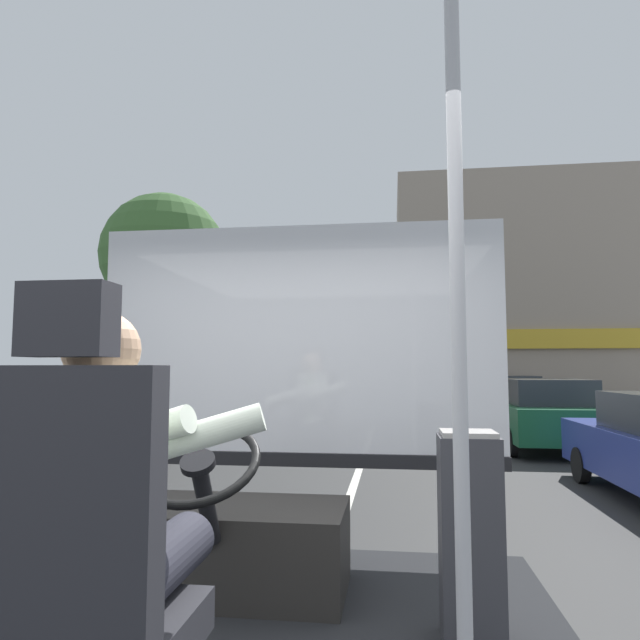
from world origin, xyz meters
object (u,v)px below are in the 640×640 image
object	(u,v)px
driver_seat	(81,582)
parked_car_green	(543,413)
fare_box	(470,535)
handrail_pole	(459,345)
parked_car_silver	(505,399)
steering_console	(230,545)
bus_driver	(110,501)

from	to	relation	value
driver_seat	parked_car_green	distance (m)	11.78
driver_seat	fare_box	distance (m)	1.45
handrail_pole	parked_car_silver	bearing A→B (deg)	78.85
steering_console	parked_car_silver	size ratio (longest dim) A/B	0.25
fare_box	parked_car_silver	bearing A→B (deg)	78.74
handrail_pole	fare_box	xyz separation A→B (m)	(0.11, 0.70, -0.72)
parked_car_green	parked_car_silver	size ratio (longest dim) A/B	0.93
steering_console	parked_car_green	bearing A→B (deg)	68.24
bus_driver	fare_box	xyz separation A→B (m)	(1.07, 0.83, -0.29)
steering_console	parked_car_silver	xyz separation A→B (m)	(4.18, 15.29, -0.09)
parked_car_green	steering_console	bearing A→B (deg)	-111.76
bus_driver	parked_car_silver	bearing A→B (deg)	75.74
parked_car_green	bus_driver	bearing A→B (deg)	-109.63
driver_seat	steering_console	size ratio (longest dim) A/B	1.15
bus_driver	fare_box	bearing A→B (deg)	37.72
driver_seat	fare_box	world-z (taller)	driver_seat
fare_box	parked_car_green	bearing A→B (deg)	74.36
bus_driver	parked_car_silver	xyz separation A→B (m)	(4.18, 16.46, -0.56)
steering_console	driver_seat	bearing A→B (deg)	-90.00
bus_driver	handrail_pole	xyz separation A→B (m)	(0.97, 0.13, 0.43)
parked_car_green	parked_car_silver	distance (m)	5.49
handrail_pole	parked_car_green	world-z (taller)	handrail_pole
steering_console	handrail_pole	bearing A→B (deg)	-47.00
driver_seat	parked_car_silver	xyz separation A→B (m)	(4.18, 16.59, -0.39)
driver_seat	parked_car_green	bearing A→B (deg)	70.59
steering_console	parked_car_green	distance (m)	10.56
fare_box	parked_car_silver	size ratio (longest dim) A/B	0.18
bus_driver	parked_car_green	xyz separation A→B (m)	(3.91, 10.97, -0.57)
handrail_pole	parked_car_silver	size ratio (longest dim) A/B	0.51
bus_driver	steering_console	xyz separation A→B (m)	(0.00, 1.17, -0.47)
steering_console	fare_box	bearing A→B (deg)	-17.53
bus_driver	parked_car_silver	world-z (taller)	bus_driver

